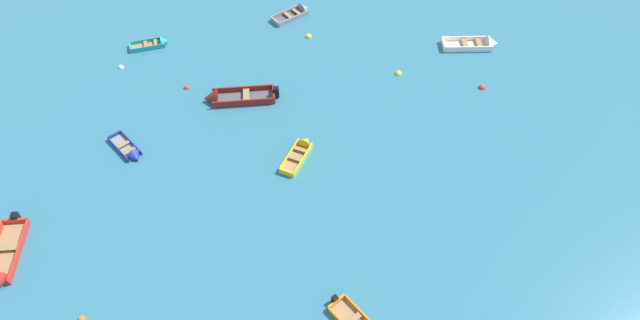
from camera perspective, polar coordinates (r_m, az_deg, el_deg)
rowboat_red_far_back at (r=32.28m, az=-29.77°, el=-9.68°), size 2.02×4.63×1.25m
rowboat_grey_midfield_left at (r=44.22m, az=-2.22°, el=14.80°), size 3.02×2.89×1.04m
rowboat_yellow_cluster_inner at (r=33.14m, az=-1.91°, el=1.09°), size 1.82×3.13×0.85m
rowboat_turquoise_far_left at (r=42.59m, az=-16.22°, el=11.32°), size 2.86×1.79×0.86m
rowboat_white_center at (r=42.38m, az=16.05°, el=11.24°), size 4.06×1.63×1.16m
rowboat_maroon_cluster_outer at (r=36.81m, az=-9.41°, el=6.28°), size 4.90×2.13×1.27m
rowboat_deep_blue_outer_left at (r=34.78m, az=-18.62°, el=0.66°), size 2.66×2.55×0.84m
mooring_buoy_between_boats_left at (r=38.85m, az=7.95°, el=8.66°), size 0.48×0.48×0.48m
mooring_buoy_midfield at (r=38.41m, az=-13.39°, el=7.14°), size 0.38×0.38×0.38m
mooring_buoy_far_field at (r=29.29m, az=-23.04°, el=-14.67°), size 0.34×0.34×0.34m
mooring_buoy_near_foreground at (r=41.85m, az=-1.18°, el=12.39°), size 0.47×0.47×0.47m
mooring_buoy_central at (r=41.34m, az=-19.55°, el=8.83°), size 0.38×0.38×0.38m
mooring_buoy_between_boats_right at (r=38.89m, az=16.12°, el=7.06°), size 0.47×0.47×0.47m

